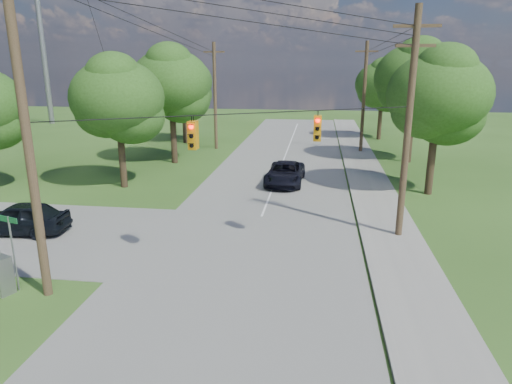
# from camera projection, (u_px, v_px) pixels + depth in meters

# --- Properties ---
(ground) EXTENTS (140.00, 140.00, 0.00)m
(ground) POSITION_uv_depth(u_px,v_px,m) (167.00, 309.00, 15.54)
(ground) COLOR #2E501A
(ground) RESTS_ON ground
(main_road) EXTENTS (10.00, 100.00, 0.03)m
(main_road) POSITION_uv_depth(u_px,v_px,m) (248.00, 253.00, 20.05)
(main_road) COLOR gray
(main_road) RESTS_ON ground
(sidewalk_east) EXTENTS (2.60, 100.00, 0.12)m
(sidewalk_east) POSITION_uv_depth(u_px,v_px,m) (405.00, 261.00, 19.16)
(sidewalk_east) COLOR gray
(sidewalk_east) RESTS_ON ground
(pole_sw) EXTENTS (2.00, 0.32, 12.00)m
(pole_sw) POSITION_uv_depth(u_px,v_px,m) (25.00, 122.00, 14.84)
(pole_sw) COLOR brown
(pole_sw) RESTS_ON ground
(pole_ne) EXTENTS (2.00, 0.32, 10.50)m
(pole_ne) POSITION_uv_depth(u_px,v_px,m) (408.00, 123.00, 20.52)
(pole_ne) COLOR brown
(pole_ne) RESTS_ON ground
(pole_north_e) EXTENTS (2.00, 0.32, 10.00)m
(pole_north_e) POSITION_uv_depth(u_px,v_px,m) (364.00, 97.00, 41.59)
(pole_north_e) COLOR brown
(pole_north_e) RESTS_ON ground
(pole_north_w) EXTENTS (2.00, 0.32, 10.00)m
(pole_north_w) POSITION_uv_depth(u_px,v_px,m) (215.00, 95.00, 43.41)
(pole_north_w) COLOR brown
(pole_north_w) RESTS_ON ground
(power_lines) EXTENTS (13.93, 29.62, 4.93)m
(power_lines) POSITION_uv_depth(u_px,v_px,m) (256.00, 42.00, 23.87)
(power_lines) COLOR black
(power_lines) RESTS_ON ground
(traffic_signals) EXTENTS (4.91, 3.27, 1.05)m
(traffic_signals) POSITION_uv_depth(u_px,v_px,m) (259.00, 131.00, 17.94)
(traffic_signals) COLOR #CC870C
(traffic_signals) RESTS_ON ground
(tree_w_near) EXTENTS (6.00, 6.00, 8.40)m
(tree_w_near) POSITION_uv_depth(u_px,v_px,m) (117.00, 98.00, 29.28)
(tree_w_near) COLOR #443122
(tree_w_near) RESTS_ON ground
(tree_w_mid) EXTENTS (6.40, 6.40, 9.22)m
(tree_w_mid) POSITION_uv_depth(u_px,v_px,m) (171.00, 83.00, 36.60)
(tree_w_mid) COLOR #443122
(tree_w_mid) RESTS_ON ground
(tree_w_far) EXTENTS (6.00, 6.00, 8.73)m
(tree_w_far) POSITION_uv_depth(u_px,v_px,m) (183.00, 82.00, 46.49)
(tree_w_far) COLOR #443122
(tree_w_far) RESTS_ON ground
(tree_e_near) EXTENTS (6.20, 6.20, 8.81)m
(tree_e_near) POSITION_uv_depth(u_px,v_px,m) (438.00, 94.00, 27.53)
(tree_e_near) COLOR #443122
(tree_e_near) RESTS_ON ground
(tree_e_mid) EXTENTS (6.60, 6.60, 9.64)m
(tree_e_mid) POSITION_uv_depth(u_px,v_px,m) (415.00, 78.00, 36.82)
(tree_e_mid) COLOR #443122
(tree_e_mid) RESTS_ON ground
(tree_e_far) EXTENTS (5.80, 5.80, 8.32)m
(tree_e_far) POSITION_uv_depth(u_px,v_px,m) (382.00, 84.00, 48.66)
(tree_e_far) COLOR #443122
(tree_e_far) RESTS_ON ground
(car_cross_dark) EXTENTS (4.74, 2.14, 1.58)m
(car_cross_dark) POSITION_uv_depth(u_px,v_px,m) (20.00, 218.00, 22.15)
(car_cross_dark) COLOR black
(car_cross_dark) RESTS_ON cross_road
(car_main_north) EXTENTS (2.65, 5.39, 1.47)m
(car_main_north) POSITION_uv_depth(u_px,v_px,m) (285.00, 173.00, 31.42)
(car_main_north) COLOR black
(car_main_north) RESTS_ON main_road
(control_cabinet) EXTENTS (0.94, 0.82, 1.42)m
(control_cabinet) POSITION_uv_depth(u_px,v_px,m) (1.00, 275.00, 16.42)
(control_cabinet) COLOR gray
(control_cabinet) RESTS_ON ground
(street_name_sign) EXTENTS (0.83, 0.28, 2.87)m
(street_name_sign) POSITION_uv_depth(u_px,v_px,m) (12.00, 245.00, 16.32)
(street_name_sign) COLOR gray
(street_name_sign) RESTS_ON ground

